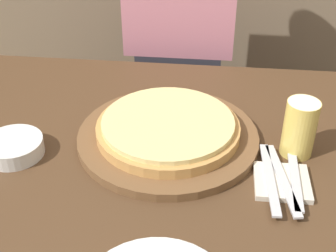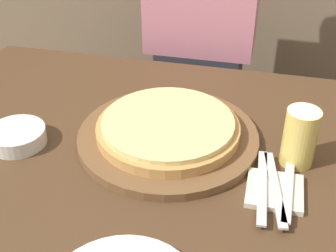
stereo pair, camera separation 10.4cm
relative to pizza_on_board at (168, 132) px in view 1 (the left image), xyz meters
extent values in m
cylinder|color=brown|center=(0.00, 0.00, -0.01)|extent=(0.41, 0.41, 0.02)
cylinder|color=tan|center=(0.00, 0.00, 0.01)|extent=(0.32, 0.32, 0.02)
cylinder|color=#EAD184|center=(0.00, 0.00, 0.03)|extent=(0.30, 0.30, 0.01)
cylinder|color=#E5C65B|center=(0.28, -0.01, 0.04)|extent=(0.07, 0.07, 0.13)
cylinder|color=white|center=(0.28, -0.01, 0.10)|extent=(0.07, 0.07, 0.02)
cylinder|color=silver|center=(-0.33, -0.09, -0.01)|extent=(0.13, 0.13, 0.04)
cube|color=beige|center=(0.24, -0.12, -0.02)|extent=(0.11, 0.11, 0.01)
cube|color=silver|center=(0.22, -0.12, -0.01)|extent=(0.03, 0.22, 0.00)
cube|color=silver|center=(0.24, -0.12, -0.01)|extent=(0.06, 0.22, 0.00)
cube|color=silver|center=(0.27, -0.12, -0.01)|extent=(0.02, 0.19, 0.00)
cube|color=#33333D|center=(-0.02, 0.57, -0.40)|extent=(0.27, 0.20, 0.71)
camera|label=1|loc=(0.09, -0.86, 0.60)|focal=50.00mm
camera|label=2|loc=(0.20, -0.84, 0.60)|focal=50.00mm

